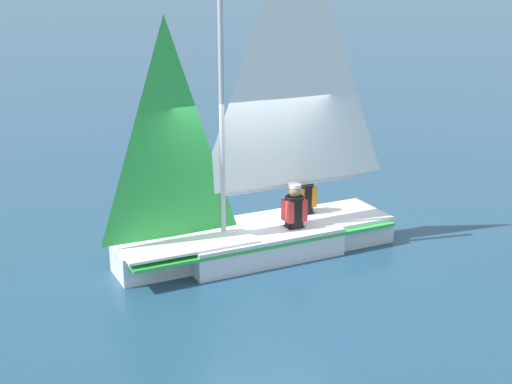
# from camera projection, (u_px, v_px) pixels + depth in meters

# --- Properties ---
(ground_plane) EXTENTS (260.00, 260.00, 0.00)m
(ground_plane) POSITION_uv_depth(u_px,v_px,m) (256.00, 253.00, 11.56)
(ground_plane) COLOR navy
(sailboat_main) EXTENTS (2.84, 4.72, 5.45)m
(sailboat_main) POSITION_uv_depth(u_px,v_px,m) (259.00, 205.00, 11.34)
(sailboat_main) COLOR silver
(sailboat_main) RESTS_ON ground_plane
(sailor_helm) EXTENTS (0.39, 0.41, 1.16)m
(sailor_helm) POSITION_uv_depth(u_px,v_px,m) (294.00, 216.00, 11.42)
(sailor_helm) COLOR black
(sailor_helm) RESTS_ON ground_plane
(sailor_crew) EXTENTS (0.39, 0.41, 1.16)m
(sailor_crew) POSITION_uv_depth(u_px,v_px,m) (304.00, 202.00, 12.09)
(sailor_crew) COLOR black
(sailor_crew) RESTS_ON ground_plane
(buoy_marker) EXTENTS (0.45, 0.45, 1.24)m
(buoy_marker) POSITION_uv_depth(u_px,v_px,m) (242.00, 144.00, 18.01)
(buoy_marker) COLOR orange
(buoy_marker) RESTS_ON ground_plane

